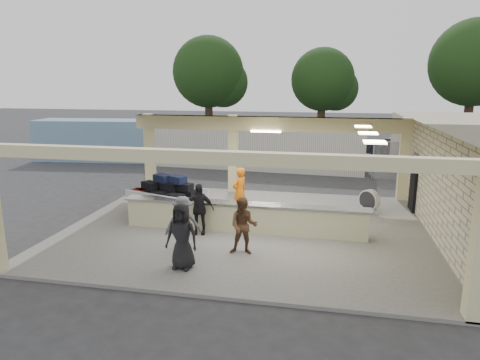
% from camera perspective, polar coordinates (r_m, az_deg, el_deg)
% --- Properties ---
extents(ground, '(120.00, 120.00, 0.00)m').
position_cam_1_polar(ground, '(14.88, 0.83, -6.56)').
color(ground, '#29292C').
rests_on(ground, ground).
extents(pavilion, '(12.01, 10.00, 3.55)m').
position_cam_1_polar(pavilion, '(15.09, 2.10, -0.95)').
color(pavilion, '#615F5A').
rests_on(pavilion, ground).
extents(baggage_counter, '(8.20, 0.58, 0.98)m').
position_cam_1_polar(baggage_counter, '(14.23, 0.46, -4.99)').
color(baggage_counter, '#C3C191').
rests_on(baggage_counter, pavilion).
extents(luggage_cart, '(3.00, 2.37, 1.53)m').
position_cam_1_polar(luggage_cart, '(16.13, -9.87, -1.78)').
color(luggage_cart, silver).
rests_on(luggage_cart, pavilion).
extents(drum_fan, '(0.78, 0.76, 0.91)m').
position_cam_1_polar(drum_fan, '(16.93, 16.88, -2.64)').
color(drum_fan, silver).
rests_on(drum_fan, pavilion).
extents(baggage_handler, '(0.66, 0.76, 1.84)m').
position_cam_1_polar(baggage_handler, '(15.73, -0.05, -1.60)').
color(baggage_handler, orange).
rests_on(baggage_handler, pavilion).
extents(passenger_a, '(0.83, 0.40, 1.68)m').
position_cam_1_polar(passenger_a, '(12.31, 0.47, -6.15)').
color(passenger_a, brown).
rests_on(passenger_a, pavilion).
extents(passenger_b, '(1.03, 0.51, 1.69)m').
position_cam_1_polar(passenger_b, '(13.97, -5.51, -3.85)').
color(passenger_b, black).
rests_on(passenger_b, pavilion).
extents(passenger_c, '(1.10, 0.84, 1.63)m').
position_cam_1_polar(passenger_c, '(12.72, -7.64, -5.74)').
color(passenger_c, '#444549').
rests_on(passenger_c, pavilion).
extents(passenger_d, '(0.90, 0.41, 1.79)m').
position_cam_1_polar(passenger_d, '(11.48, -7.76, -7.42)').
color(passenger_d, black).
rests_on(passenger_d, pavilion).
extents(car_white_a, '(5.01, 3.55, 1.30)m').
position_cam_1_polar(car_white_a, '(27.64, 25.13, 2.71)').
color(car_white_a, silver).
rests_on(car_white_a, ground).
extents(car_white_b, '(5.30, 3.44, 1.57)m').
position_cam_1_polar(car_white_b, '(28.91, 27.30, 3.16)').
color(car_white_b, silver).
rests_on(car_white_b, ground).
extents(car_dark, '(3.92, 3.74, 1.34)m').
position_cam_1_polar(car_dark, '(30.08, 20.12, 3.92)').
color(car_dark, black).
rests_on(car_dark, ground).
extents(container_white, '(12.31, 3.27, 2.64)m').
position_cam_1_polar(container_white, '(25.24, 2.44, 4.60)').
color(container_white, silver).
rests_on(container_white, ground).
extents(container_blue, '(10.17, 3.38, 2.59)m').
position_cam_1_polar(container_blue, '(28.97, -16.43, 5.12)').
color(container_blue, '#7198B5').
rests_on(container_blue, ground).
extents(tree_left, '(6.60, 6.30, 9.00)m').
position_cam_1_polar(tree_left, '(39.32, -3.73, 13.80)').
color(tree_left, '#382619').
rests_on(tree_left, ground).
extents(tree_mid, '(6.00, 5.60, 8.00)m').
position_cam_1_polar(tree_mid, '(39.95, 11.42, 12.67)').
color(tree_mid, '#382619').
rests_on(tree_mid, ground).
extents(tree_right, '(7.20, 7.00, 10.00)m').
position_cam_1_polar(tree_right, '(40.69, 29.10, 13.10)').
color(tree_right, '#382619').
rests_on(tree_right, ground).
extents(adjacent_building, '(6.00, 8.00, 3.20)m').
position_cam_1_polar(adjacent_building, '(25.00, 27.51, 3.73)').
color(adjacent_building, '#B7AE91').
rests_on(adjacent_building, ground).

